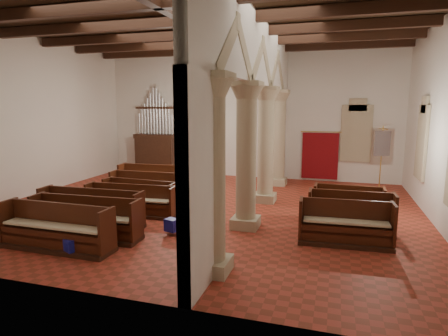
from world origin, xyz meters
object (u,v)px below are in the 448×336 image
(lectern, at_px, (168,165))
(aisle_pew_0, at_px, (345,230))
(pipe_organ, at_px, (156,147))
(nave_pew_0, at_px, (56,234))
(processional_banner, at_px, (380,174))

(lectern, distance_m, aisle_pew_0, 11.26)
(pipe_organ, bearing_deg, nave_pew_0, -76.95)
(processional_banner, xyz_separation_m, aisle_pew_0, (-1.36, -5.79, -0.46))
(pipe_organ, xyz_separation_m, nave_pew_0, (2.29, -9.88, -1.01))
(pipe_organ, distance_m, aisle_pew_0, 11.77)
(lectern, relative_size, processional_banner, 0.43)
(lectern, xyz_separation_m, aisle_pew_0, (8.37, -7.53, -0.10))
(lectern, height_order, processional_banner, processional_banner)
(nave_pew_0, bearing_deg, processional_banner, 45.77)
(aisle_pew_0, bearing_deg, pipe_organ, 137.06)
(pipe_organ, height_order, lectern, pipe_organ)
(pipe_organ, relative_size, nave_pew_0, 1.49)
(pipe_organ, bearing_deg, aisle_pew_0, -40.04)
(nave_pew_0, relative_size, aisle_pew_0, 1.29)
(processional_banner, bearing_deg, nave_pew_0, -151.87)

